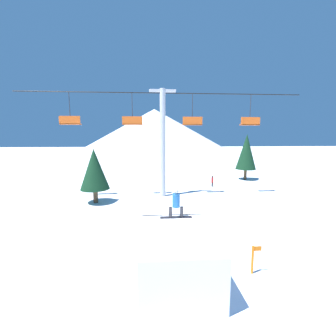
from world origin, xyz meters
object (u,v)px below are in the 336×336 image
object	(u,v)px
snow_ramp	(177,256)
trail_marker	(253,259)
snowboarder	(176,204)
pine_tree_near	(94,169)
distant_skier	(212,181)

from	to	relation	value
snow_ramp	trail_marker	bearing A→B (deg)	3.67
snowboarder	snow_ramp	bearing A→B (deg)	-94.27
snow_ramp	pine_tree_near	xyz separation A→B (m)	(-5.80, 10.94, 1.91)
snowboarder	pine_tree_near	distance (m)	11.09
snow_ramp	pine_tree_near	size ratio (longest dim) A/B	0.85
distant_skier	snowboarder	bearing A→B (deg)	-111.33
snow_ramp	pine_tree_near	distance (m)	12.53
snow_ramp	trail_marker	distance (m)	3.21
trail_marker	distant_skier	size ratio (longest dim) A/B	0.99
pine_tree_near	distant_skier	size ratio (longest dim) A/B	3.79
trail_marker	distant_skier	xyz separation A→B (m)	(2.68, 16.09, 0.01)
snowboarder	trail_marker	size ratio (longest dim) A/B	1.21
trail_marker	snowboarder	bearing A→B (deg)	156.15
snow_ramp	trail_marker	size ratio (longest dim) A/B	3.27
snowboarder	distant_skier	xyz separation A→B (m)	(5.76, 14.74, -2.00)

